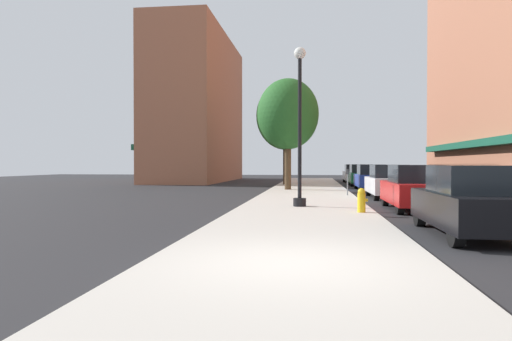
{
  "coord_description": "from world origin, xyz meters",
  "views": [
    {
      "loc": [
        0.35,
        -7.27,
        1.7
      ],
      "look_at": [
        -3.46,
        22.99,
        1.25
      ],
      "focal_mm": 32.12,
      "sensor_mm": 36.0,
      "label": 1
    }
  ],
  "objects_px": {
    "fire_hydrant": "(362,200)",
    "car_silver": "(354,174)",
    "car_white": "(388,182)",
    "car_black": "(470,202)",
    "tree_near": "(286,116)",
    "tree_mid": "(288,114)",
    "car_red": "(414,188)",
    "lamppost": "(300,123)",
    "parking_meter_near": "(347,179)",
    "car_blue": "(371,178)",
    "car_green": "(361,175)"
  },
  "relations": [
    {
      "from": "fire_hydrant",
      "to": "car_silver",
      "type": "distance_m",
      "value": 27.08
    },
    {
      "from": "car_white",
      "to": "fire_hydrant",
      "type": "bearing_deg",
      "value": -106.3
    },
    {
      "from": "car_black",
      "to": "car_silver",
      "type": "xyz_separation_m",
      "value": [
        0.0,
        30.93,
        0.0
      ]
    },
    {
      "from": "tree_near",
      "to": "car_white",
      "type": "bearing_deg",
      "value": -64.55
    },
    {
      "from": "car_silver",
      "to": "tree_mid",
      "type": "bearing_deg",
      "value": -111.33
    },
    {
      "from": "fire_hydrant",
      "to": "car_red",
      "type": "bearing_deg",
      "value": 45.56
    },
    {
      "from": "tree_mid",
      "to": "car_silver",
      "type": "bearing_deg",
      "value": 69.48
    },
    {
      "from": "tree_near",
      "to": "lamppost",
      "type": "bearing_deg",
      "value": -84.9
    },
    {
      "from": "lamppost",
      "to": "car_red",
      "type": "distance_m",
      "value": 4.8
    },
    {
      "from": "lamppost",
      "to": "tree_near",
      "type": "height_order",
      "value": "tree_near"
    },
    {
      "from": "lamppost",
      "to": "fire_hydrant",
      "type": "distance_m",
      "value": 3.89
    },
    {
      "from": "parking_meter_near",
      "to": "car_white",
      "type": "xyz_separation_m",
      "value": [
        1.95,
        -0.24,
        -0.14
      ]
    },
    {
      "from": "tree_mid",
      "to": "car_blue",
      "type": "bearing_deg",
      "value": 19.37
    },
    {
      "from": "lamppost",
      "to": "car_white",
      "type": "relative_size",
      "value": 1.37
    },
    {
      "from": "fire_hydrant",
      "to": "car_white",
      "type": "xyz_separation_m",
      "value": [
        2.09,
        7.98,
        0.29
      ]
    },
    {
      "from": "lamppost",
      "to": "car_silver",
      "type": "relative_size",
      "value": 1.37
    },
    {
      "from": "car_white",
      "to": "car_green",
      "type": "relative_size",
      "value": 1.0
    },
    {
      "from": "tree_near",
      "to": "fire_hydrant",
      "type": "bearing_deg",
      "value": -79.61
    },
    {
      "from": "fire_hydrant",
      "to": "tree_near",
      "type": "relative_size",
      "value": 0.1
    },
    {
      "from": "fire_hydrant",
      "to": "car_blue",
      "type": "distance_m",
      "value": 15.04
    },
    {
      "from": "car_black",
      "to": "fire_hydrant",
      "type": "bearing_deg",
      "value": 118.91
    },
    {
      "from": "tree_near",
      "to": "car_blue",
      "type": "distance_m",
      "value": 9.05
    },
    {
      "from": "tree_near",
      "to": "car_red",
      "type": "xyz_separation_m",
      "value": [
        5.79,
        -18.0,
        -4.57
      ]
    },
    {
      "from": "car_white",
      "to": "car_silver",
      "type": "distance_m",
      "value": 19.02
    },
    {
      "from": "lamppost",
      "to": "car_green",
      "type": "height_order",
      "value": "lamppost"
    },
    {
      "from": "fire_hydrant",
      "to": "car_red",
      "type": "height_order",
      "value": "car_red"
    },
    {
      "from": "fire_hydrant",
      "to": "tree_mid",
      "type": "bearing_deg",
      "value": 103.45
    },
    {
      "from": "car_red",
      "to": "parking_meter_near",
      "type": "bearing_deg",
      "value": 109.69
    },
    {
      "from": "car_blue",
      "to": "car_green",
      "type": "relative_size",
      "value": 1.0
    },
    {
      "from": "fire_hydrant",
      "to": "tree_near",
      "type": "bearing_deg",
      "value": 100.39
    },
    {
      "from": "fire_hydrant",
      "to": "car_black",
      "type": "height_order",
      "value": "car_black"
    },
    {
      "from": "tree_near",
      "to": "car_white",
      "type": "distance_m",
      "value": 14.22
    },
    {
      "from": "lamppost",
      "to": "car_black",
      "type": "relative_size",
      "value": 1.37
    },
    {
      "from": "car_blue",
      "to": "car_silver",
      "type": "xyz_separation_m",
      "value": [
        0.0,
        12.11,
        0.0
      ]
    },
    {
      "from": "car_green",
      "to": "car_silver",
      "type": "relative_size",
      "value": 1.0
    },
    {
      "from": "parking_meter_near",
      "to": "tree_mid",
      "type": "xyz_separation_m",
      "value": [
        -3.27,
        4.83,
        3.8
      ]
    },
    {
      "from": "parking_meter_near",
      "to": "tree_mid",
      "type": "height_order",
      "value": "tree_mid"
    },
    {
      "from": "lamppost",
      "to": "tree_near",
      "type": "bearing_deg",
      "value": 95.1
    },
    {
      "from": "tree_mid",
      "to": "fire_hydrant",
      "type": "bearing_deg",
      "value": -76.55
    },
    {
      "from": "car_green",
      "to": "tree_near",
      "type": "bearing_deg",
      "value": -169.48
    },
    {
      "from": "lamppost",
      "to": "fire_hydrant",
      "type": "height_order",
      "value": "lamppost"
    },
    {
      "from": "car_blue",
      "to": "car_white",
      "type": "bearing_deg",
      "value": -89.76
    },
    {
      "from": "car_black",
      "to": "car_silver",
      "type": "bearing_deg",
      "value": 90.83
    },
    {
      "from": "car_red",
      "to": "car_green",
      "type": "distance_m",
      "value": 19.02
    },
    {
      "from": "car_blue",
      "to": "tree_near",
      "type": "bearing_deg",
      "value": 138.04
    },
    {
      "from": "parking_meter_near",
      "to": "car_red",
      "type": "height_order",
      "value": "car_red"
    },
    {
      "from": "fire_hydrant",
      "to": "car_white",
      "type": "height_order",
      "value": "car_white"
    },
    {
      "from": "fire_hydrant",
      "to": "car_green",
      "type": "height_order",
      "value": "car_green"
    },
    {
      "from": "parking_meter_near",
      "to": "tree_near",
      "type": "relative_size",
      "value": 0.17
    },
    {
      "from": "car_white",
      "to": "car_silver",
      "type": "xyz_separation_m",
      "value": [
        0.0,
        19.02,
        0.0
      ]
    }
  ]
}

